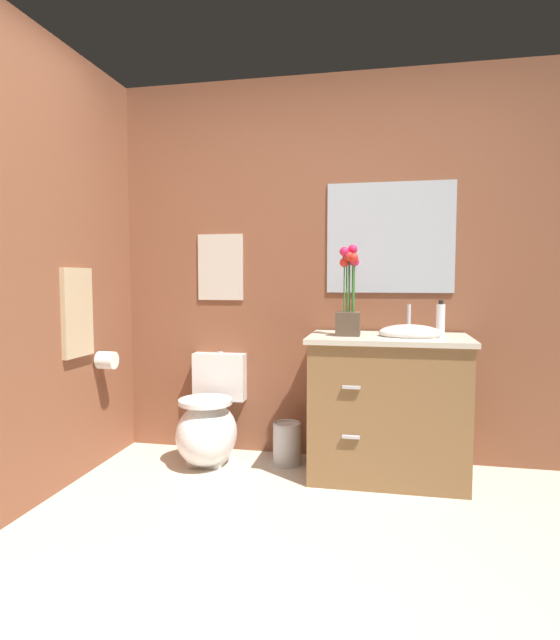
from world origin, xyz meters
The scene contains 12 objects.
ground_plane centered at (0.00, 0.00, 0.00)m, with size 9.23×9.23×0.00m, color beige.
wall_back centered at (0.20, 1.77, 1.25)m, with size 4.31×0.05×2.50m, color brown.
wall_left centered at (-1.41, 0.52, 1.25)m, with size 0.05×4.88×2.50m, color brown.
toilet centered at (-0.72, 1.47, 0.24)m, with size 0.38×0.59×0.69m.
vanity_cabinet centered at (0.42, 1.44, 0.44)m, with size 0.94×0.56×1.03m.
flower_vase centered at (0.18, 1.42, 1.06)m, with size 0.14×0.14×0.54m.
soap_bottle centered at (0.72, 1.57, 0.95)m, with size 0.05×0.05×0.21m.
trash_bin centered at (-0.21, 1.53, 0.14)m, with size 0.18×0.18×0.27m.
wall_poster centered at (-0.72, 1.74, 1.27)m, with size 0.32×0.01×0.45m, color beige.
wall_mirror centered at (0.42, 1.74, 1.45)m, with size 0.80×0.01×0.70m, color #B2BCC6.
hanging_towel centered at (-1.37, 1.05, 0.99)m, with size 0.03×0.28×0.52m, color tan.
toilet_paper_roll centered at (-1.32, 1.27, 0.68)m, with size 0.11×0.11×0.11m, color white.
Camera 1 is at (0.39, -1.69, 1.19)m, focal length 29.30 mm.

